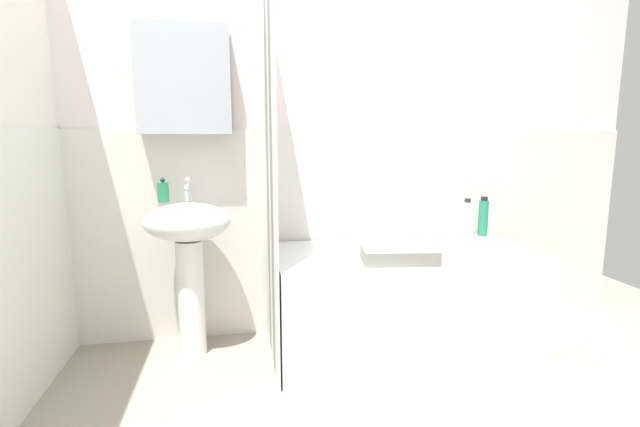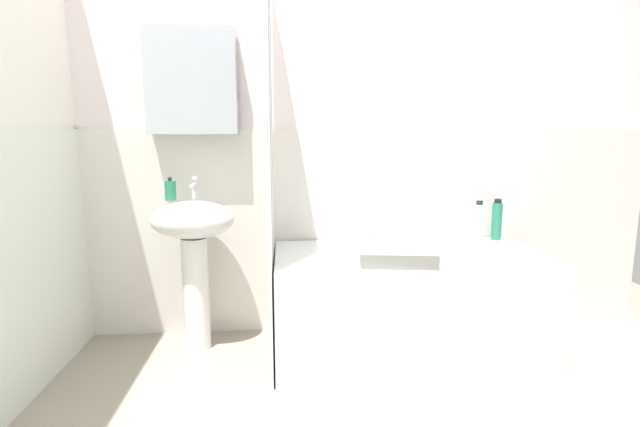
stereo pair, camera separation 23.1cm
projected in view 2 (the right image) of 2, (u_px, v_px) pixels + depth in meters
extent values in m
cube|color=white|center=(353.00, 130.00, 2.66)|extent=(3.60, 0.05, 2.40)
cube|color=silver|center=(353.00, 232.00, 2.72)|extent=(3.60, 0.02, 1.20)
cube|color=silver|center=(192.00, 81.00, 2.45)|extent=(0.48, 0.12, 0.56)
cylinder|color=white|center=(196.00, 294.00, 2.49)|extent=(0.14, 0.14, 0.62)
ellipsoid|color=white|center=(193.00, 220.00, 2.43)|extent=(0.44, 0.34, 0.20)
cylinder|color=silver|center=(195.00, 194.00, 2.50)|extent=(0.03, 0.03, 0.05)
cylinder|color=silver|center=(193.00, 185.00, 2.45)|extent=(0.02, 0.10, 0.02)
sphere|color=silver|center=(195.00, 179.00, 2.49)|extent=(0.03, 0.03, 0.03)
cylinder|color=#277D53|center=(170.00, 191.00, 2.44)|extent=(0.06, 0.06, 0.10)
sphere|color=#222C31|center=(170.00, 179.00, 2.43)|extent=(0.02, 0.02, 0.02)
cube|color=white|center=(407.00, 303.00, 2.45)|extent=(1.40, 0.67, 0.55)
cube|color=white|center=(269.00, 173.00, 2.01)|extent=(0.01, 0.13, 2.00)
cube|color=gray|center=(270.00, 171.00, 2.14)|extent=(0.01, 0.13, 2.00)
cube|color=white|center=(271.00, 169.00, 2.27)|extent=(0.01, 0.13, 2.00)
cube|color=gray|center=(271.00, 167.00, 2.40)|extent=(0.01, 0.13, 2.00)
cube|color=white|center=(272.00, 166.00, 2.53)|extent=(0.01, 0.13, 2.00)
cylinder|color=#247558|center=(497.00, 221.00, 2.70)|extent=(0.06, 0.06, 0.22)
cylinder|color=black|center=(498.00, 201.00, 2.68)|extent=(0.04, 0.04, 0.02)
cylinder|color=white|center=(478.00, 223.00, 2.67)|extent=(0.05, 0.05, 0.21)
cylinder|color=#232920|center=(480.00, 203.00, 2.65)|extent=(0.04, 0.04, 0.02)
cube|color=gray|center=(398.00, 257.00, 2.18)|extent=(0.38, 0.24, 0.07)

